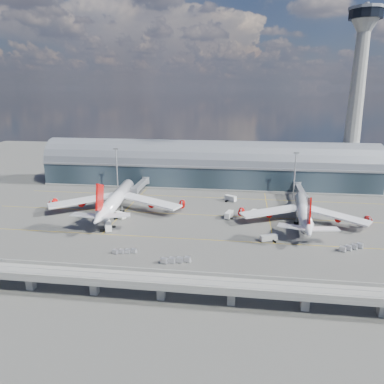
# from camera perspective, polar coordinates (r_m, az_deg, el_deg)

# --- Properties ---
(ground) EXTENTS (500.00, 500.00, 0.00)m
(ground) POSITION_cam_1_polar(r_m,az_deg,el_deg) (160.88, -0.48, -5.76)
(ground) COLOR #474744
(ground) RESTS_ON ground
(taxi_lines) EXTENTS (200.00, 80.12, 0.01)m
(taxi_lines) POSITION_cam_1_polar(r_m,az_deg,el_deg) (181.46, 0.53, -3.25)
(taxi_lines) COLOR gold
(taxi_lines) RESTS_ON ground
(terminal) EXTENTS (200.00, 30.00, 28.00)m
(terminal) POSITION_cam_1_polar(r_m,az_deg,el_deg) (232.18, 2.29, 3.81)
(terminal) COLOR #1F2C35
(terminal) RESTS_ON ground
(control_tower) EXTENTS (19.00, 19.00, 103.00)m
(control_tower) POSITION_cam_1_polar(r_m,az_deg,el_deg) (239.93, 23.72, 12.64)
(control_tower) COLOR gray
(control_tower) RESTS_ON ground
(guideway) EXTENTS (220.00, 8.50, 7.20)m
(guideway) POSITION_cam_1_polar(r_m,az_deg,el_deg) (109.54, -4.76, -13.51)
(guideway) COLOR gray
(guideway) RESTS_ON ground
(floodlight_mast_left) EXTENTS (3.00, 0.70, 25.70)m
(floodlight_mast_left) POSITION_cam_1_polar(r_m,az_deg,el_deg) (220.22, -11.39, 3.48)
(floodlight_mast_left) COLOR gray
(floodlight_mast_left) RESTS_ON ground
(floodlight_mast_right) EXTENTS (3.00, 0.70, 25.70)m
(floodlight_mast_right) POSITION_cam_1_polar(r_m,az_deg,el_deg) (210.11, 15.38, 2.66)
(floodlight_mast_right) COLOR gray
(floodlight_mast_right) RESTS_ON ground
(airliner_left) EXTENTS (67.66, 71.12, 21.66)m
(airliner_left) POSITION_cam_1_polar(r_m,az_deg,el_deg) (185.80, -11.52, -1.12)
(airliner_left) COLOR white
(airliner_left) RESTS_ON ground
(airliner_right) EXTENTS (58.23, 60.87, 19.30)m
(airliner_right) POSITION_cam_1_polar(r_m,az_deg,el_deg) (173.93, 16.60, -3.02)
(airliner_right) COLOR white
(airliner_right) RESTS_ON ground
(jet_bridge_left) EXTENTS (4.40, 28.00, 7.25)m
(jet_bridge_left) POSITION_cam_1_polar(r_m,az_deg,el_deg) (216.08, -7.79, 1.12)
(jet_bridge_left) COLOR gray
(jet_bridge_left) RESTS_ON ground
(jet_bridge_right) EXTENTS (4.40, 32.00, 7.25)m
(jet_bridge_right) POSITION_cam_1_polar(r_m,az_deg,el_deg) (208.84, 16.17, 0.13)
(jet_bridge_right) COLOR gray
(jet_bridge_right) RESTS_ON ground
(service_truck_0) EXTENTS (5.80, 8.33, 3.31)m
(service_truck_0) POSITION_cam_1_polar(r_m,az_deg,el_deg) (164.24, -12.71, -5.06)
(service_truck_0) COLOR silver
(service_truck_0) RESTS_ON ground
(service_truck_1) EXTENTS (5.82, 4.68, 3.07)m
(service_truck_1) POSITION_cam_1_polar(r_m,az_deg,el_deg) (176.90, -10.89, -3.51)
(service_truck_1) COLOR silver
(service_truck_1) RESTS_ON ground
(service_truck_2) EXTENTS (7.20, 4.88, 2.55)m
(service_truck_2) POSITION_cam_1_polar(r_m,az_deg,el_deg) (152.18, 11.62, -6.83)
(service_truck_2) COLOR silver
(service_truck_2) RESTS_ON ground
(service_truck_3) EXTENTS (4.08, 6.68, 3.03)m
(service_truck_3) POSITION_cam_1_polar(r_m,az_deg,el_deg) (175.46, 5.65, -3.46)
(service_truck_3) COLOR silver
(service_truck_3) RESTS_ON ground
(service_truck_4) EXTENTS (3.68, 5.03, 2.65)m
(service_truck_4) POSITION_cam_1_polar(r_m,az_deg,el_deg) (180.24, 9.35, -3.15)
(service_truck_4) COLOR silver
(service_truck_4) RESTS_ON ground
(service_truck_5) EXTENTS (6.67, 5.59, 3.09)m
(service_truck_5) POSITION_cam_1_polar(r_m,az_deg,el_deg) (201.19, 5.89, -0.97)
(service_truck_5) COLOR silver
(service_truck_5) RESTS_ON ground
(cargo_train_0) EXTENTS (8.97, 3.61, 1.48)m
(cargo_train_0) POSITION_cam_1_polar(r_m,az_deg,el_deg) (140.81, -10.23, -8.89)
(cargo_train_0) COLOR gray
(cargo_train_0) RESTS_ON ground
(cargo_train_1) EXTENTS (10.77, 4.20, 1.78)m
(cargo_train_1) POSITION_cam_1_polar(r_m,az_deg,el_deg) (131.75, -2.48, -10.34)
(cargo_train_1) COLOR gray
(cargo_train_1) RESTS_ON ground
(cargo_train_2) EXTENTS (10.30, 6.94, 1.82)m
(cargo_train_2) POSITION_cam_1_polar(r_m,az_deg,el_deg) (153.51, 23.10, -7.77)
(cargo_train_2) COLOR gray
(cargo_train_2) RESTS_ON ground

